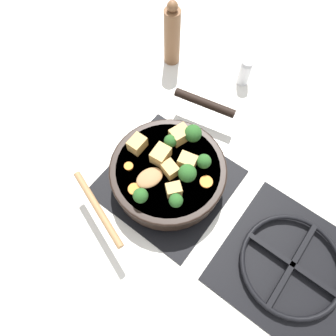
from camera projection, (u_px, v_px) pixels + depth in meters
ground_plane at (168, 182)px, 0.87m from camera, size 2.40×2.40×0.00m
front_burner_grate at (168, 180)px, 0.86m from camera, size 0.31×0.31×0.03m
rear_burner_grate at (291, 265)px, 0.76m from camera, size 0.31×0.31×0.03m
skillet_pan at (168, 172)px, 0.82m from camera, size 0.40×0.29×0.06m
wooden_spoon at (122, 194)px, 0.76m from camera, size 0.21×0.20×0.02m
tofu_cube_center_large at (174, 189)px, 0.75m from camera, size 0.04×0.04×0.03m
tofu_cube_near_handle at (187, 162)px, 0.78m from camera, size 0.04×0.05×0.03m
tofu_cube_east_chunk at (161, 155)px, 0.79m from camera, size 0.05×0.04×0.04m
tofu_cube_west_chunk at (180, 135)px, 0.81m from camera, size 0.06×0.05×0.04m
tofu_cube_back_piece at (170, 169)px, 0.78m from camera, size 0.04×0.04×0.03m
tofu_cube_front_piece at (138, 143)px, 0.81m from camera, size 0.04×0.03×0.03m
broccoli_floret_near_spoon at (170, 141)px, 0.80m from camera, size 0.03×0.03×0.04m
broccoli_floret_center_top at (193, 134)px, 0.80m from camera, size 0.04×0.04×0.05m
broccoli_floret_east_rim at (204, 161)px, 0.77m from camera, size 0.04×0.04×0.04m
broccoli_floret_west_rim at (140, 195)px, 0.74m from camera, size 0.04×0.04×0.04m
broccoli_floret_north_edge at (176, 201)px, 0.73m from camera, size 0.03×0.03×0.04m
broccoli_floret_south_cluster at (187, 173)px, 0.76m from camera, size 0.04×0.04×0.05m
carrot_slice_orange_thin at (129, 166)px, 0.79m from camera, size 0.02×0.02×0.01m
carrot_slice_near_center at (206, 182)px, 0.78m from camera, size 0.03×0.03×0.01m
carrot_slice_edge_slice at (134, 189)px, 0.77m from camera, size 0.03×0.03×0.01m
pepper_mill at (172, 35)px, 0.97m from camera, size 0.05×0.05×0.21m
salt_shaker at (245, 72)px, 0.98m from camera, size 0.04×0.04×0.09m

